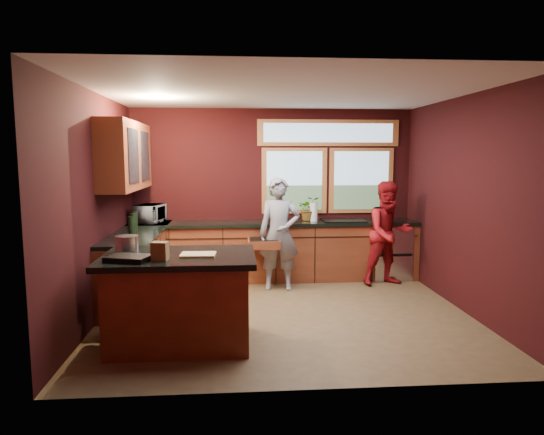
{
  "coord_description": "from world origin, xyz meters",
  "views": [
    {
      "loc": [
        -0.62,
        -5.81,
        1.95
      ],
      "look_at": [
        -0.14,
        0.4,
        1.16
      ],
      "focal_mm": 32.0,
      "sensor_mm": 36.0,
      "label": 1
    }
  ],
  "objects": [
    {
      "name": "paper_towel",
      "position": [
        0.62,
        1.7,
        1.07
      ],
      "size": [
        0.12,
        0.12,
        0.28
      ],
      "primitive_type": "cylinder",
      "color": "silver",
      "rests_on": "back_counter"
    },
    {
      "name": "black_tray",
      "position": [
        -1.65,
        -1.14,
        0.97
      ],
      "size": [
        0.46,
        0.38,
        0.05
      ],
      "primitive_type": "cube",
      "rotation": [
        0.0,
        0.0,
        -0.28
      ],
      "color": "black",
      "rests_on": "island"
    },
    {
      "name": "back_counter",
      "position": [
        0.2,
        1.7,
        0.46
      ],
      "size": [
        4.5,
        0.64,
        0.93
      ],
      "color": "#582614",
      "rests_on": "floor"
    },
    {
      "name": "left_counter",
      "position": [
        -1.95,
        0.85,
        0.47
      ],
      "size": [
        0.64,
        2.3,
        0.93
      ],
      "color": "#582614",
      "rests_on": "floor"
    },
    {
      "name": "person_grey",
      "position": [
        0.03,
        1.13,
        0.82
      ],
      "size": [
        0.63,
        0.45,
        1.64
      ],
      "primitive_type": "imported",
      "rotation": [
        0.0,
        0.0,
        -0.09
      ],
      "color": "slate",
      "rests_on": "floor"
    },
    {
      "name": "island",
      "position": [
        -1.2,
        -0.89,
        0.48
      ],
      "size": [
        1.55,
        1.05,
        0.95
      ],
      "color": "#582614",
      "rests_on": "floor"
    },
    {
      "name": "room_shell",
      "position": [
        -0.6,
        0.32,
        1.8
      ],
      "size": [
        4.52,
        4.02,
        2.71
      ],
      "color": "black",
      "rests_on": "ground"
    },
    {
      "name": "cutting_board",
      "position": [
        -1.0,
        -0.94,
        0.95
      ],
      "size": [
        0.36,
        0.27,
        0.02
      ],
      "primitive_type": "cube",
      "rotation": [
        0.0,
        0.0,
        -0.05
      ],
      "color": "tan",
      "rests_on": "island"
    },
    {
      "name": "person_red",
      "position": [
        1.7,
        1.25,
        0.79
      ],
      "size": [
        0.89,
        0.76,
        1.58
      ],
      "primitive_type": "imported",
      "rotation": [
        0.0,
        0.0,
        0.24
      ],
      "color": "maroon",
      "rests_on": "floor"
    },
    {
      "name": "potted_plant",
      "position": [
        0.55,
        1.75,
        1.12
      ],
      "size": [
        0.34,
        0.3,
        0.38
      ],
      "primitive_type": "imported",
      "color": "#999999",
      "rests_on": "back_counter"
    },
    {
      "name": "microwave",
      "position": [
        -1.92,
        1.7,
        1.07
      ],
      "size": [
        0.46,
        0.57,
        0.28
      ],
      "primitive_type": "imported",
      "rotation": [
        0.0,
        0.0,
        1.32
      ],
      "color": "#999999",
      "rests_on": "left_counter"
    },
    {
      "name": "stock_pot",
      "position": [
        -1.75,
        -0.74,
        1.03
      ],
      "size": [
        0.24,
        0.24,
        0.18
      ],
      "primitive_type": "cylinder",
      "color": "#B8B8BD",
      "rests_on": "island"
    },
    {
      "name": "paper_bag",
      "position": [
        -1.35,
        -1.14,
        1.03
      ],
      "size": [
        0.17,
        0.14,
        0.18
      ],
      "primitive_type": "cube",
      "rotation": [
        0.0,
        0.0,
        -0.17
      ],
      "color": "brown",
      "rests_on": "island"
    },
    {
      "name": "floor",
      "position": [
        0.0,
        0.0,
        0.0
      ],
      "size": [
        4.5,
        4.5,
        0.0
      ],
      "primitive_type": "plane",
      "color": "brown",
      "rests_on": "ground"
    }
  ]
}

